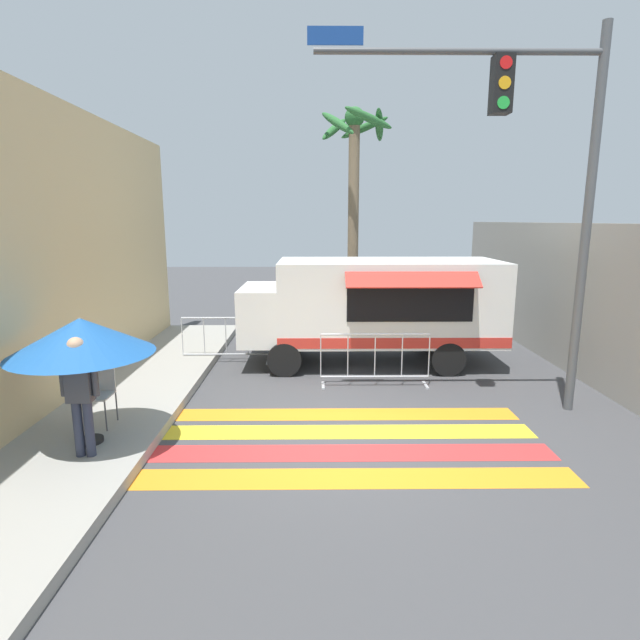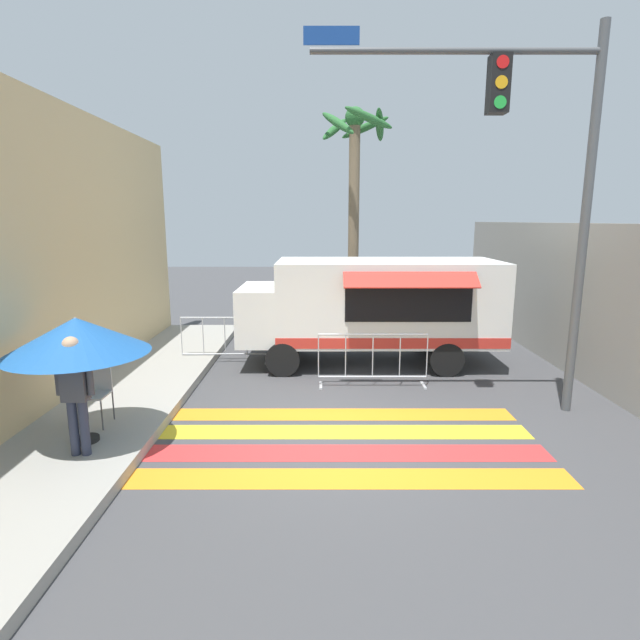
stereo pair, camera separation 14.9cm
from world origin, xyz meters
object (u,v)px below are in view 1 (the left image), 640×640
(patio_umbrella, at_px, (81,337))
(traffic_signal_pole, at_px, (538,158))
(vendor_person, at_px, (80,389))
(barricade_front, at_px, (375,360))
(folding_chair, at_px, (98,388))
(palm_tree, at_px, (355,179))
(food_truck, at_px, (369,303))
(barricade_side, at_px, (226,340))

(patio_umbrella, bearing_deg, traffic_signal_pole, 13.35)
(vendor_person, xyz_separation_m, barricade_front, (4.50, 3.48, -0.58))
(folding_chair, height_order, palm_tree, palm_tree)
(patio_umbrella, relative_size, palm_tree, 0.30)
(food_truck, height_order, patio_umbrella, food_truck)
(barricade_front, bearing_deg, folding_chair, -153.98)
(vendor_person, xyz_separation_m, barricade_side, (1.06, 5.30, -0.59))
(palm_tree, bearing_deg, barricade_front, -89.76)
(traffic_signal_pole, relative_size, barricade_side, 3.06)
(barricade_side, bearing_deg, palm_tree, 49.60)
(patio_umbrella, xyz_separation_m, barricade_front, (4.62, 3.05, -1.23))
(traffic_signal_pole, bearing_deg, patio_umbrella, -166.65)
(barricade_side, distance_m, palm_tree, 6.68)
(patio_umbrella, bearing_deg, vendor_person, -74.15)
(food_truck, relative_size, patio_umbrella, 3.01)
(vendor_person, height_order, barricade_front, vendor_person)
(folding_chair, bearing_deg, barricade_front, 32.43)
(patio_umbrella, bearing_deg, folding_chair, 101.41)
(patio_umbrella, relative_size, vendor_person, 1.18)
(traffic_signal_pole, distance_m, vendor_person, 8.03)
(food_truck, distance_m, traffic_signal_pole, 4.98)
(folding_chair, distance_m, barricade_front, 5.31)
(patio_umbrella, xyz_separation_m, barricade_side, (1.19, 4.86, -1.23))
(barricade_side, bearing_deg, folding_chair, -107.83)
(traffic_signal_pole, relative_size, vendor_person, 3.83)
(traffic_signal_pole, xyz_separation_m, patio_umbrella, (-7.12, -1.69, -2.67))
(folding_chair, bearing_deg, barricade_side, 78.58)
(food_truck, height_order, palm_tree, palm_tree)
(traffic_signal_pole, bearing_deg, barricade_front, 151.52)
(traffic_signal_pole, bearing_deg, vendor_person, -163.10)
(traffic_signal_pole, relative_size, folding_chair, 6.66)
(patio_umbrella, bearing_deg, barricade_front, 33.38)
(folding_chair, height_order, barricade_side, folding_chair)
(traffic_signal_pole, height_order, palm_tree, palm_tree)
(folding_chair, height_order, vendor_person, vendor_person)
(folding_chair, distance_m, vendor_person, 1.25)
(patio_umbrella, bearing_deg, food_truck, 45.92)
(vendor_person, relative_size, barricade_side, 0.80)
(barricade_front, bearing_deg, patio_umbrella, -146.62)
(barricade_side, bearing_deg, food_truck, -0.86)
(vendor_person, bearing_deg, food_truck, 61.57)
(traffic_signal_pole, height_order, folding_chair, traffic_signal_pole)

